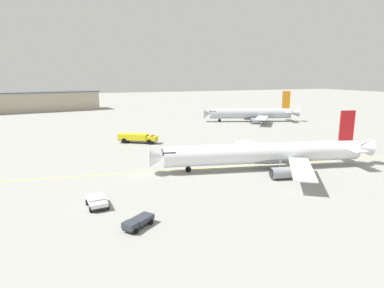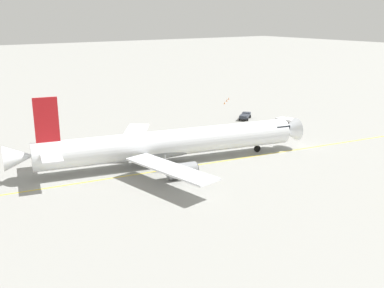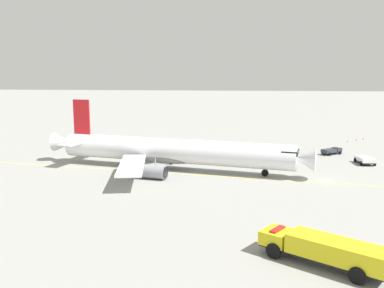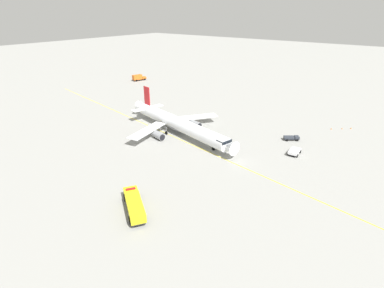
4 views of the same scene
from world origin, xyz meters
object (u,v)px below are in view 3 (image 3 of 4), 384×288
at_px(safety_cone_mid, 357,139).
at_px(safety_cone_far, 364,138).
at_px(airliner_main, 171,152).
at_px(safety_cone_near, 348,141).
at_px(pushback_tug_truck, 365,160).
at_px(baggage_truck_truck, 332,151).
at_px(fire_tender_truck, 325,249).

height_order(safety_cone_mid, safety_cone_far, same).
bearing_deg(airliner_main, safety_cone_near, 53.84).
distance_m(airliner_main, safety_cone_far, 55.13).
distance_m(safety_cone_near, safety_cone_mid, 3.55).
bearing_deg(pushback_tug_truck, safety_cone_mid, -16.30).
height_order(airliner_main, baggage_truck_truck, airliner_main).
relative_size(pushback_tug_truck, safety_cone_mid, 8.25).
bearing_deg(safety_cone_near, safety_cone_far, -138.18).
bearing_deg(fire_tender_truck, airliner_main, -28.54).
relative_size(baggage_truck_truck, safety_cone_near, 8.07).
height_order(pushback_tug_truck, safety_cone_mid, pushback_tug_truck).
distance_m(fire_tender_truck, baggage_truck_truck, 51.79).
bearing_deg(airliner_main, baggage_truck_truck, 41.17).
bearing_deg(fire_tender_truck, safety_cone_far, -74.50).
bearing_deg(fire_tender_truck, pushback_tug_truck, -76.38).
height_order(pushback_tug_truck, baggage_truck_truck, pushback_tug_truck).
height_order(pushback_tug_truck, safety_cone_near, pushback_tug_truck).
height_order(baggage_truck_truck, safety_cone_far, baggage_truck_truck).
relative_size(safety_cone_mid, safety_cone_far, 1.00).
relative_size(fire_tender_truck, safety_cone_far, 19.05).
bearing_deg(pushback_tug_truck, safety_cone_far, -19.63).
bearing_deg(safety_cone_near, pushback_tug_truck, 82.97).
bearing_deg(safety_cone_far, safety_cone_near, 41.82).
height_order(fire_tender_truck, safety_cone_mid, fire_tender_truck).
bearing_deg(airliner_main, pushback_tug_truck, 25.18).
distance_m(airliner_main, fire_tender_truck, 39.00).
xyz_separation_m(pushback_tug_truck, baggage_truck_truck, (3.96, -8.60, -0.09)).
bearing_deg(safety_cone_far, fire_tender_truck, 71.96).
relative_size(airliner_main, safety_cone_near, 83.10).
distance_m(airliner_main, safety_cone_near, 48.65).
height_order(airliner_main, pushback_tug_truck, airliner_main).
distance_m(airliner_main, pushback_tug_truck, 34.36).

